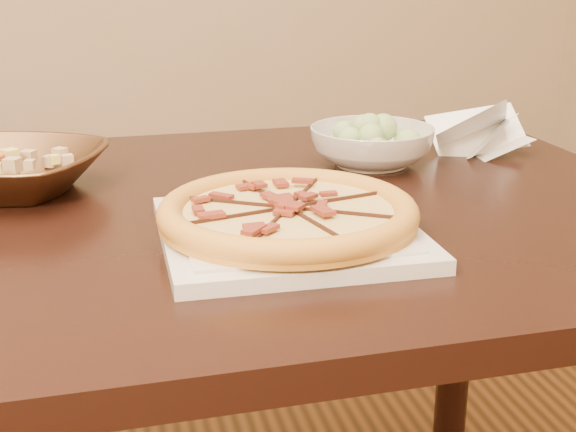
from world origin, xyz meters
The scene contains 8 objects.
dining_table centered at (0.11, -0.07, 0.65)m, with size 1.43×0.94×0.75m.
plate centered at (0.24, -0.23, 0.76)m, with size 0.30×0.30×0.02m.
pizza centered at (0.24, -0.23, 0.78)m, with size 0.31×0.31×0.03m.
bronze_bowl centered at (-0.10, 0.06, 0.78)m, with size 0.25×0.25×0.06m, color brown.
mixed_dish centered at (-0.10, 0.06, 0.83)m, with size 0.12×0.11×0.03m.
salad_bowl centered at (0.45, 0.08, 0.78)m, with size 0.20×0.20×0.06m, color silver.
salad centered at (0.45, 0.08, 0.83)m, with size 0.09×0.10×0.04m.
cling_film centered at (0.65, 0.12, 0.78)m, with size 0.15×0.12×0.05m, color white, non-canonical shape.
Camera 1 is at (0.02, -1.10, 1.08)m, focal length 50.00 mm.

